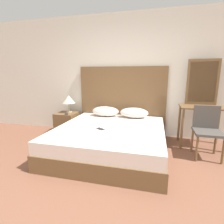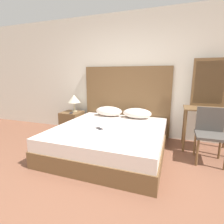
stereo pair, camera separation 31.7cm
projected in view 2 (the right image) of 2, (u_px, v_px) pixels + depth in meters
name	position (u px, v px, depth m)	size (l,w,h in m)	color
ground_plane	(81.00, 192.00, 2.09)	(16.00, 16.00, 0.00)	brown
wall_back	(130.00, 76.00, 3.94)	(10.00, 0.06, 2.70)	silver
bed	(110.00, 139.00, 3.18)	(1.89, 2.02, 0.47)	brown
headboard	(126.00, 101.00, 4.02)	(1.99, 0.05, 1.56)	brown
pillow_left	(109.00, 111.00, 3.94)	(0.61, 0.35, 0.22)	silver
pillow_right	(137.00, 113.00, 3.72)	(0.61, 0.35, 0.22)	silver
phone_on_bed	(99.00, 128.00, 3.01)	(0.16, 0.14, 0.01)	#232328
nightstand	(72.00, 122.00, 4.26)	(0.46, 0.45, 0.50)	brown
table_lamp	(74.00, 99.00, 4.22)	(0.31, 0.31, 0.41)	tan
phone_on_nightstand	(71.00, 113.00, 4.08)	(0.13, 0.17, 0.01)	black
vanity_desk	(207.00, 117.00, 3.16)	(0.82, 0.51, 0.79)	brown
vanity_mirror	(209.00, 83.00, 3.25)	(0.58, 0.03, 0.89)	brown
chair	(210.00, 131.00, 2.79)	(0.44, 0.44, 0.86)	#4C4742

